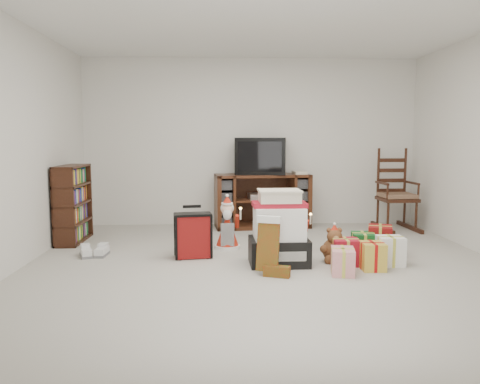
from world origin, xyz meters
name	(u,v)px	position (x,y,z in m)	size (l,w,h in m)	color
room	(268,145)	(0.00, 0.00, 1.25)	(5.01, 5.01, 2.51)	#B9B5AA
tv_stand	(262,201)	(0.15, 2.22, 0.40)	(1.43, 0.64, 0.79)	#4A2515
bookshelf	(73,205)	(-2.34, 1.36, 0.47)	(0.27, 0.80, 0.97)	#3A1910
rocking_chair	(395,200)	(2.08, 2.04, 0.41)	(0.53, 0.83, 1.21)	#3A1910
gift_pile	(279,233)	(0.14, 0.16, 0.34)	(0.62, 0.45, 0.77)	black
red_suitcase	(193,235)	(-0.77, 0.47, 0.25)	(0.41, 0.26, 0.58)	maroon
stocking	(268,245)	(-0.01, -0.21, 0.29)	(0.27, 0.12, 0.58)	#0B691A
teddy_bear	(334,247)	(0.74, 0.25, 0.16)	(0.24, 0.21, 0.36)	brown
santa_figurine	(297,232)	(0.43, 0.77, 0.22)	(0.28, 0.26, 0.57)	#B42513
mrs_claus_figurine	(227,228)	(-0.39, 0.89, 0.24)	(0.31, 0.30, 0.64)	#B42513
sneaker_pair	(94,252)	(-1.88, 0.58, 0.05)	(0.33, 0.29, 0.09)	silver
gift_cluster	(366,252)	(1.05, 0.12, 0.13)	(0.77, 1.07, 0.26)	maroon
crt_television	(261,156)	(0.13, 2.26, 1.05)	(0.79, 0.62, 0.53)	black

